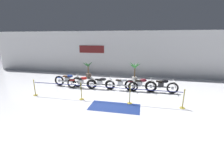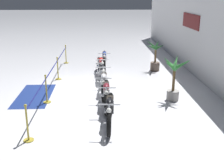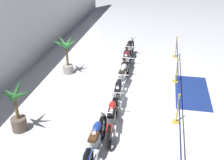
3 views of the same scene
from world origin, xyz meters
TOP-DOWN VIEW (x-y plane):
  - ground_plane at (0.00, 0.00)m, footprint 120.00×120.00m
  - back_wall at (-0.01, 5.12)m, footprint 28.00×0.29m
  - motorcycle_blue_0 at (-3.31, 0.66)m, footprint 2.28×0.62m
  - motorcycle_red_1 at (-2.11, 0.46)m, footprint 2.21×0.63m
  - motorcycle_black_2 at (-0.71, 0.52)m, footprint 2.08×0.62m
  - motorcycle_silver_3 at (0.76, 0.58)m, footprint 2.36×0.62m
  - motorcycle_maroon_4 at (2.08, 0.64)m, footprint 2.20×0.62m
  - motorcycle_black_5 at (3.47, 0.72)m, footprint 2.17×0.62m
  - potted_palm_left_of_row at (-2.67, 3.22)m, footprint 0.97×0.94m
  - potted_palm_right_of_row at (1.51, 3.12)m, footprint 1.11×1.04m
  - stanchion_far_left at (-1.44, -1.50)m, footprint 8.91×0.28m
  - stanchion_mid_left at (-1.33, -1.50)m, footprint 0.28×0.28m
  - stanchion_mid_right at (1.56, -1.50)m, footprint 0.28×0.28m
  - stanchion_far_right at (4.33, -1.50)m, footprint 0.28×0.28m
  - floor_banner at (0.81, -2.12)m, footprint 2.71×1.28m

SIDE VIEW (x-z plane):
  - ground_plane at x=0.00m, z-range 0.00..0.00m
  - floor_banner at x=0.81m, z-range 0.00..0.01m
  - stanchion_mid_left at x=-1.33m, z-range -0.17..0.88m
  - stanchion_mid_right at x=1.56m, z-range -0.17..0.88m
  - stanchion_far_right at x=4.33m, z-range -0.17..0.88m
  - motorcycle_silver_3 at x=0.76m, z-range -0.01..0.92m
  - motorcycle_black_2 at x=-0.71m, z-range 0.00..0.91m
  - motorcycle_red_1 at x=-2.11m, z-range 0.00..0.92m
  - motorcycle_maroon_4 at x=2.08m, z-range -0.01..0.96m
  - motorcycle_blue_0 at x=-3.31m, z-range 0.00..0.96m
  - motorcycle_black_5 at x=3.47m, z-range 0.00..0.96m
  - potted_palm_left_of_row at x=-2.67m, z-range -0.11..1.49m
  - stanchion_far_left at x=-1.44m, z-range 0.19..1.25m
  - potted_palm_right_of_row at x=1.51m, z-range 0.04..1.72m
  - back_wall at x=-0.01m, z-range 0.00..4.20m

